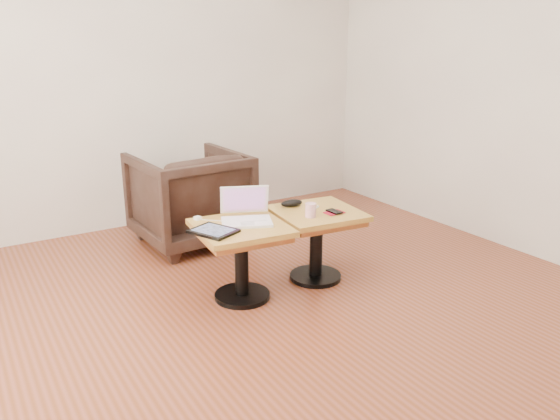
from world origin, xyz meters
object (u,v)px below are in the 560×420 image
side_table_left (241,244)px  armchair (190,198)px  side_table_right (316,228)px  striped_cup (311,210)px  laptop (246,214)px

side_table_left → armchair: 1.11m
armchair → side_table_right: bearing=108.6°
side_table_left → striped_cup: 0.49m
striped_cup → side_table_right: bearing=37.6°
side_table_right → armchair: armchair is taller
armchair → laptop: bearing=83.8°
laptop → side_table_right: bearing=16.0°
laptop → striped_cup: (0.39, -0.15, 0.00)m
laptop → side_table_left: bearing=-117.2°
side_table_left → side_table_right: same height
side_table_right → armchair: size_ratio=0.72×
side_table_left → side_table_right: bearing=5.3°
side_table_left → side_table_right: (0.57, -0.01, 0.00)m
side_table_left → laptop: bearing=45.5°
side_table_left → armchair: armchair is taller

